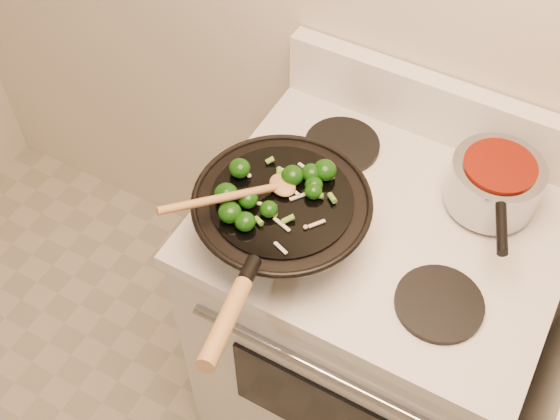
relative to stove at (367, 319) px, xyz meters
The scene contains 5 objects.
stove is the anchor object (origin of this frame).
wok 0.58m from the stove, 138.64° to the right, with size 0.37×0.61×0.22m.
stirfry 0.64m from the stove, 143.06° to the right, with size 0.24×0.24×0.04m.
wooden_spoon 0.68m from the stove, 140.45° to the right, with size 0.19×0.27×0.10m.
saucepan 0.57m from the stove, 38.75° to the left, with size 0.20×0.31×0.12m.
Camera 1 is at (0.16, 0.24, 2.15)m, focal length 45.00 mm.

